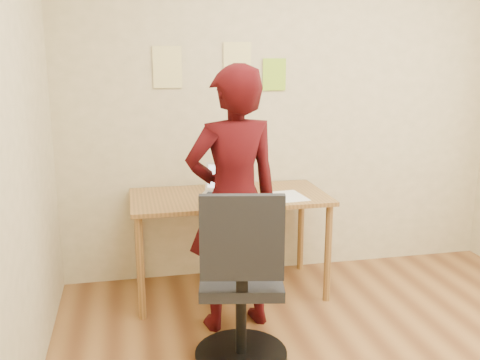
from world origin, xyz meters
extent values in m
cube|color=beige|center=(0.00, 1.77, 1.35)|extent=(3.50, 0.04, 2.70)
cube|color=olive|center=(-0.53, 1.38, 0.72)|extent=(1.40, 0.70, 0.03)
cylinder|color=olive|center=(-1.18, 1.08, 0.35)|extent=(0.05, 0.05, 0.71)
cylinder|color=olive|center=(0.12, 1.08, 0.35)|extent=(0.05, 0.05, 0.71)
cylinder|color=olive|center=(-1.18, 1.68, 0.35)|extent=(0.05, 0.05, 0.71)
cylinder|color=olive|center=(0.12, 1.68, 0.35)|extent=(0.05, 0.05, 0.71)
cube|color=silver|center=(-0.58, 1.36, 0.75)|extent=(0.35, 0.30, 0.01)
cube|color=black|center=(-0.58, 1.36, 0.75)|extent=(0.27, 0.20, 0.00)
cube|color=silver|center=(-0.54, 1.48, 0.85)|extent=(0.29, 0.17, 0.20)
cube|color=white|center=(-0.54, 1.48, 0.85)|extent=(0.26, 0.14, 0.16)
cube|color=white|center=(-0.12, 1.26, 0.74)|extent=(0.25, 0.33, 0.00)
cube|color=black|center=(-0.40, 1.17, 0.74)|extent=(0.11, 0.13, 0.01)
cube|color=#3F4C59|center=(-0.40, 1.17, 0.75)|extent=(0.09, 0.11, 0.00)
cube|color=#F7E693|center=(-0.91, 1.74, 1.63)|extent=(0.21, 0.00, 0.30)
cube|color=#F7E693|center=(-0.39, 1.74, 1.66)|extent=(0.21, 0.00, 0.30)
cube|color=#9ED830|center=(-0.10, 1.74, 1.57)|extent=(0.18, 0.00, 0.24)
cube|color=black|center=(-0.63, 0.49, 0.48)|extent=(0.53, 0.53, 0.06)
cube|color=black|center=(-0.67, 0.27, 0.81)|extent=(0.44, 0.13, 0.46)
cube|color=black|center=(-0.67, 0.28, 0.57)|extent=(0.07, 0.05, 0.12)
cylinder|color=black|center=(-0.63, 0.49, 0.23)|extent=(0.06, 0.06, 0.46)
cylinder|color=black|center=(-0.63, 0.49, 0.02)|extent=(0.54, 0.54, 0.03)
imported|color=#340709|center=(-0.60, 0.89, 0.84)|extent=(0.67, 0.50, 1.67)
camera|label=1|loc=(-1.22, -2.26, 1.72)|focal=40.00mm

